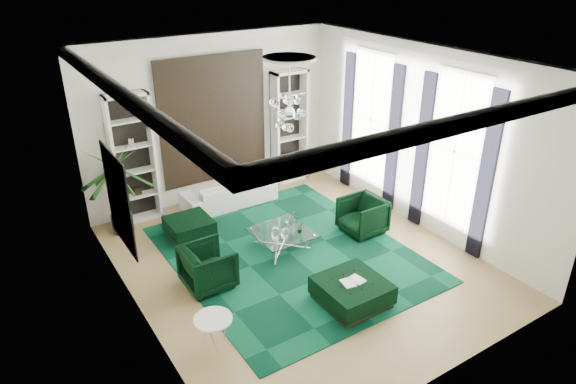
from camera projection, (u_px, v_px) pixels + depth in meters
floor at (298, 261)px, 9.80m from camera, size 6.00×7.00×0.02m
ceiling at (300, 59)px, 8.16m from camera, size 6.00×7.00×0.02m
wall_back at (212, 119)px, 11.64m from camera, size 6.00×0.02×3.80m
wall_front at (457, 262)px, 6.31m from camera, size 6.00×0.02×3.80m
wall_left at (128, 213)px, 7.51m from camera, size 0.02×7.00×3.80m
wall_right at (421, 138)px, 10.45m from camera, size 0.02×7.00×3.80m
crown_molding at (300, 66)px, 8.20m from camera, size 6.00×7.00×0.18m
ceiling_medallion at (289, 58)px, 8.40m from camera, size 0.90×0.90×0.05m
tapestry at (213, 119)px, 11.60m from camera, size 2.50×0.06×2.80m
shelving_left at (133, 159)px, 10.75m from camera, size 0.90×0.38×2.80m
shelving_right at (289, 127)px, 12.66m from camera, size 0.90×0.38×2.80m
painting at (119, 200)px, 8.00m from camera, size 0.04×1.30×1.60m
window_near at (455, 152)px, 9.76m from camera, size 0.03×1.10×2.90m
curtain_near_a at (486, 178)px, 9.26m from camera, size 0.07×0.30×3.25m
curtain_near_b at (422, 152)px, 10.44m from camera, size 0.07×0.30×3.25m
window_far at (371, 120)px, 11.58m from camera, size 0.03×1.10×2.90m
curtain_far_a at (393, 140)px, 11.08m from camera, size 0.07×0.30×3.25m
curtain_far_b at (348, 122)px, 12.26m from camera, size 0.07×0.30×3.25m
rug at (289, 253)px, 10.02m from camera, size 4.20×5.00×0.02m
sofa at (229, 192)px, 11.82m from camera, size 2.15×0.84×0.63m
armchair_left at (208, 267)px, 8.93m from camera, size 0.85×0.82×0.77m
armchair_right at (362, 216)px, 10.64m from camera, size 0.84×0.82×0.76m
coffee_table at (282, 240)px, 10.13m from camera, size 1.09×1.09×0.38m
ottoman_side at (189, 228)px, 10.57m from camera, size 0.86×0.86×0.38m
ottoman_front at (352, 292)px, 8.55m from camera, size 1.06×1.06×0.42m
book at (353, 281)px, 8.45m from camera, size 0.40×0.27×0.03m
side_table at (214, 334)px, 7.54m from camera, size 0.57×0.57×0.55m
palm at (116, 179)px, 10.32m from camera, size 1.50×1.50×2.39m
chandelier at (289, 113)px, 8.80m from camera, size 0.80×0.80×0.72m
table_plant at (300, 228)px, 9.96m from camera, size 0.13×0.10×0.23m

